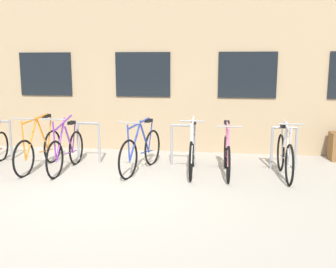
{
  "coord_description": "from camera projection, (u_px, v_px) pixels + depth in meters",
  "views": [
    {
      "loc": [
        1.9,
        -5.84,
        2.08
      ],
      "look_at": [
        0.82,
        1.6,
        0.71
      ],
      "focal_mm": 41.69,
      "sensor_mm": 36.0,
      "label": 1
    }
  ],
  "objects": [
    {
      "name": "ground_plane",
      "position": [
        104.0,
        193.0,
        6.33
      ],
      "size": [
        42.0,
        42.0,
        0.0
      ],
      "primitive_type": "plane",
      "color": "#B2ADA0"
    },
    {
      "name": "storefront_building",
      "position": [
        162.0,
        20.0,
        11.59
      ],
      "size": [
        28.0,
        5.67,
        6.71
      ],
      "color": "tan",
      "rests_on": "ground"
    },
    {
      "name": "bike_rack",
      "position": [
        135.0,
        140.0,
        8.08
      ],
      "size": [
        6.51,
        0.05,
        0.87
      ],
      "color": "gray",
      "rests_on": "ground"
    },
    {
      "name": "bicycle_blue",
      "position": [
        141.0,
        151.0,
        7.57
      ],
      "size": [
        0.56,
        1.8,
        1.06
      ],
      "color": "black",
      "rests_on": "ground"
    },
    {
      "name": "bicycle_pink",
      "position": [
        227.0,
        155.0,
        7.35
      ],
      "size": [
        0.44,
        1.7,
        1.02
      ],
      "color": "black",
      "rests_on": "ground"
    },
    {
      "name": "bicycle_silver",
      "position": [
        285.0,
        156.0,
        7.19
      ],
      "size": [
        0.44,
        1.7,
        1.09
      ],
      "color": "black",
      "rests_on": "ground"
    },
    {
      "name": "bicycle_purple",
      "position": [
        66.0,
        151.0,
        7.61
      ],
      "size": [
        0.44,
        1.73,
        1.11
      ],
      "color": "black",
      "rests_on": "ground"
    },
    {
      "name": "bicycle_white",
      "position": [
        192.0,
        152.0,
        7.48
      ],
      "size": [
        0.44,
        1.77,
        1.1
      ],
      "color": "black",
      "rests_on": "ground"
    },
    {
      "name": "bicycle_orange",
      "position": [
        39.0,
        149.0,
        7.73
      ],
      "size": [
        0.44,
        1.8,
        1.11
      ],
      "color": "black",
      "rests_on": "ground"
    }
  ]
}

